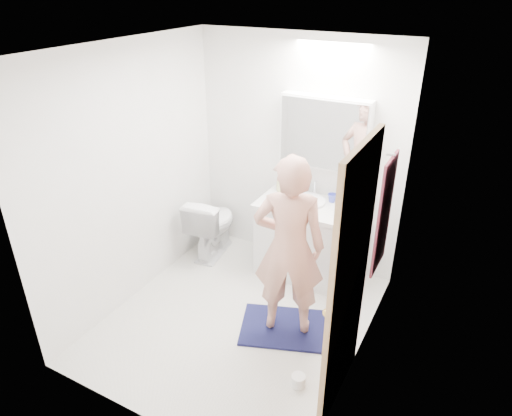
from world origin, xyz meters
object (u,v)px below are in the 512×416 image
Objects in this scene: person at (289,248)px; soap_bottle_b at (300,186)px; vanity_cabinet at (304,241)px; toilet at (212,225)px; soap_bottle_a at (280,182)px; toothbrush_cup at (332,198)px; medicine_cabinet at (325,133)px; toilet_paper_roll at (298,381)px.

soap_bottle_b is at bearing -91.53° from person.
toilet is (-1.06, -0.11, -0.03)m from vanity_cabinet.
soap_bottle_a is 0.57m from toothbrush_cup.
medicine_cabinet reaches higher than toilet.
medicine_cabinet is at bearing 8.08° from soap_bottle_b.
toothbrush_cup is (0.21, 0.16, 0.47)m from vanity_cabinet.
medicine_cabinet is 1.22× the size of toilet.
soap_bottle_a is at bearing -178.99° from toothbrush_cup.
soap_bottle_b is 1.96m from toilet_paper_roll.
soap_bottle_a is 1.95× the size of toilet_paper_roll.
soap_bottle_b is at bearing 176.78° from toothbrush_cup.
person is at bearing -60.99° from soap_bottle_a.
person is (0.15, -1.10, -0.64)m from medicine_cabinet.
toilet reaches higher than toilet_paper_roll.
medicine_cabinet is at bearing 107.05° from toilet_paper_roll.
soap_bottle_b is 1.97× the size of toothbrush_cup.
medicine_cabinet reaches higher than soap_bottle_b.
vanity_cabinet is 1.03m from person.
soap_bottle_a is at bearing 157.30° from vanity_cabinet.
toilet is at bearing -159.28° from soap_bottle_a.
vanity_cabinet is at bearing -51.35° from soap_bottle_b.
medicine_cabinet is 4.81× the size of soap_bottle_b.
toilet_paper_roll is (0.50, -1.64, -1.45)m from medicine_cabinet.
toilet_paper_roll is at bearing -66.06° from soap_bottle_b.
person is 1.19m from soap_bottle_a.
toothbrush_cup is (-0.01, 1.05, 0.00)m from person.
medicine_cabinet reaches higher than toothbrush_cup.
soap_bottle_b is 0.36m from toothbrush_cup.
toilet_paper_roll is (1.63, -1.31, -0.31)m from toilet.
medicine_cabinet is 1.64m from toilet.
medicine_cabinet is at bearing -102.44° from person.
vanity_cabinet is 0.57m from soap_bottle_b.
person is 1.13m from soap_bottle_b.
soap_bottle_b is at bearing -169.83° from toilet.
medicine_cabinet reaches higher than toilet_paper_roll.
medicine_cabinet is 0.63m from soap_bottle_b.
person is 8.88× the size of soap_bottle_b.
medicine_cabinet is 9.48× the size of toothbrush_cup.
toothbrush_cup is at bearing 37.14° from vanity_cabinet.
soap_bottle_a is at bearing -166.98° from toilet.
vanity_cabinet reaches higher than toilet_paper_roll.
vanity_cabinet is 0.54m from toothbrush_cup.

